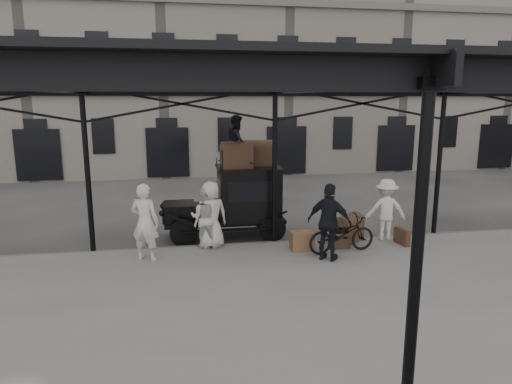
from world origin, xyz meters
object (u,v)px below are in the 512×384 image
(porter_left, at_px, (145,222))
(bicycle, at_px, (342,234))
(steamer_trunk_roof_near, at_px, (236,157))
(steamer_trunk_platform, at_px, (348,230))
(porter_official, at_px, (329,222))
(taxi, at_px, (238,198))

(porter_left, bearing_deg, bicycle, -160.70)
(porter_left, bearing_deg, steamer_trunk_roof_near, -122.04)
(steamer_trunk_platform, bearing_deg, steamer_trunk_roof_near, 118.61)
(porter_official, relative_size, bicycle, 1.04)
(porter_left, distance_m, steamer_trunk_roof_near, 3.43)
(bicycle, bearing_deg, porter_official, 125.69)
(porter_left, distance_m, steamer_trunk_platform, 5.70)
(porter_left, relative_size, bicycle, 1.05)
(bicycle, xyz_separation_m, steamer_trunk_platform, (0.53, 0.88, -0.17))
(steamer_trunk_roof_near, height_order, steamer_trunk_platform, steamer_trunk_roof_near)
(porter_official, bearing_deg, steamer_trunk_roof_near, -14.43)
(taxi, distance_m, steamer_trunk_platform, 3.41)
(porter_official, xyz_separation_m, steamer_trunk_roof_near, (-2.01, 2.62, 1.37))
(porter_left, height_order, steamer_trunk_platform, porter_left)
(porter_left, height_order, steamer_trunk_roof_near, steamer_trunk_roof_near)
(steamer_trunk_roof_near, bearing_deg, porter_official, -58.40)
(bicycle, relative_size, steamer_trunk_platform, 2.10)
(bicycle, bearing_deg, taxi, 37.84)
(taxi, relative_size, bicycle, 1.93)
(bicycle, height_order, steamer_trunk_platform, bicycle)
(bicycle, xyz_separation_m, steamer_trunk_roof_near, (-2.54, 2.10, 1.86))
(taxi, relative_size, steamer_trunk_platform, 4.05)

